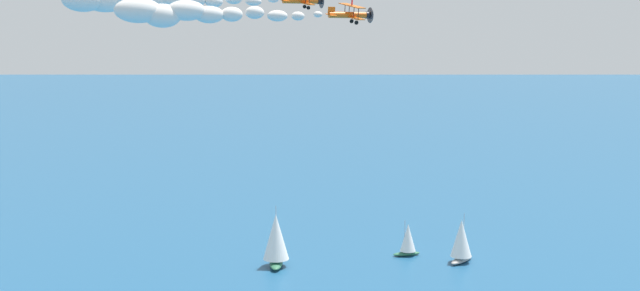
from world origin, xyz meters
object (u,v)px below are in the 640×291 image
object	(u,v)px
sailboat_inshore	(461,241)
sailboat_trailing	(408,239)
biplane_wingman	(351,14)
biplane_lead	(304,0)
sailboat_offshore	(276,240)

from	to	relation	value
sailboat_inshore	sailboat_trailing	size ratio (longest dim) A/B	1.32
sailboat_trailing	biplane_wingman	world-z (taller)	biplane_wingman
biplane_lead	biplane_wingman	distance (m)	12.75
sailboat_inshore	sailboat_offshore	distance (m)	40.89
sailboat_trailing	biplane_lead	bearing A→B (deg)	-61.59
sailboat_trailing	biplane_lead	world-z (taller)	biplane_lead
biplane_wingman	biplane_lead	bearing A→B (deg)	179.28
biplane_lead	biplane_wingman	bearing A→B (deg)	-0.72
sailboat_inshore	biplane_wingman	size ratio (longest dim) A/B	1.47
sailboat_inshore	biplane_lead	size ratio (longest dim) A/B	1.47
sailboat_inshore	sailboat_trailing	xyz separation A→B (m)	(-10.94, -5.92, -1.20)
sailboat_inshore	sailboat_offshore	size ratio (longest dim) A/B	0.83
biplane_wingman	sailboat_inshore	bearing A→B (deg)	116.91
sailboat_inshore	biplane_lead	xyz separation A→B (m)	(13.67, -51.41, 50.42)
sailboat_offshore	biplane_wingman	size ratio (longest dim) A/B	1.77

